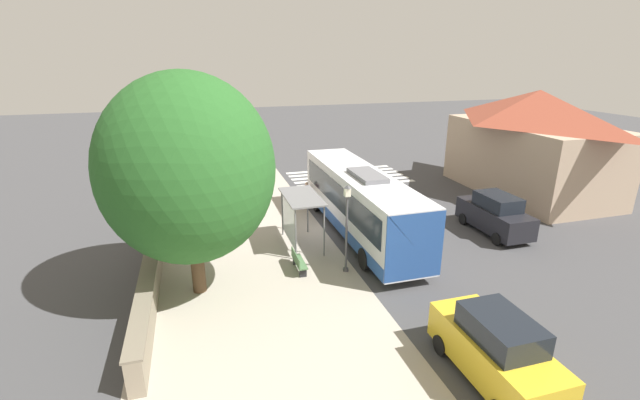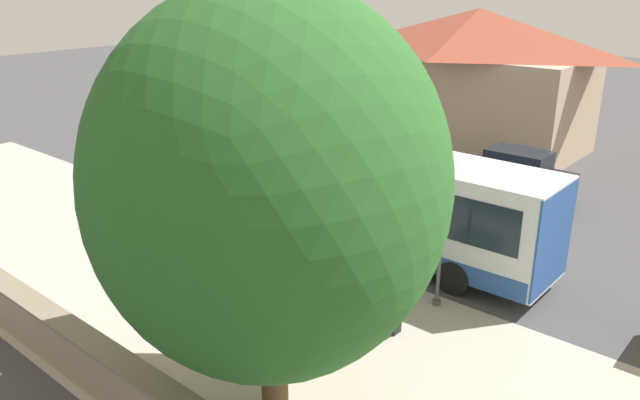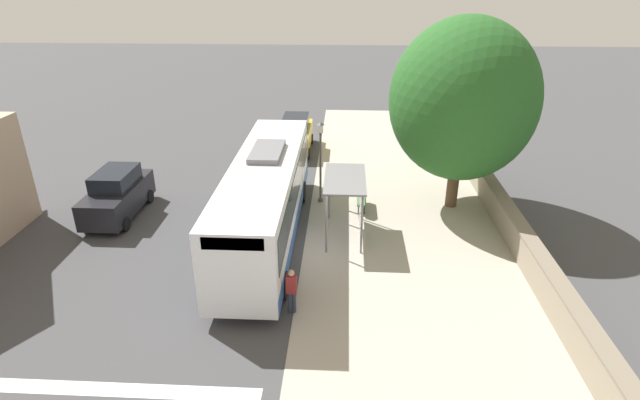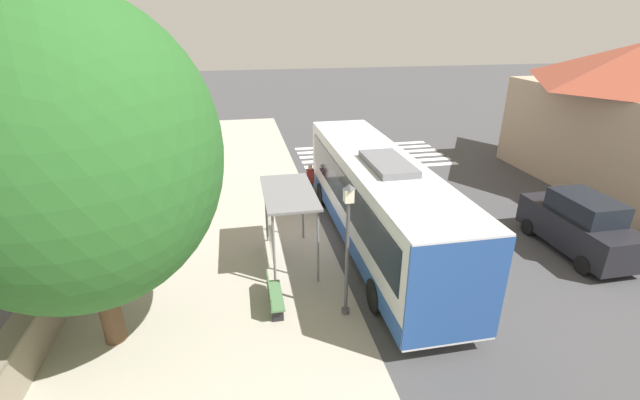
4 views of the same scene
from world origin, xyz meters
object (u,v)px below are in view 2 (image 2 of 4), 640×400
object	(u,v)px
bus_shelter	(316,217)
street_lamp_near	(442,225)
shade_tree	(269,185)
bus	(374,193)
pedestrian	(235,198)
bench	(376,311)
parked_car_far_lane	(514,177)

from	to	relation	value
bus_shelter	street_lamp_near	size ratio (longest dim) A/B	0.83
street_lamp_near	shade_tree	world-z (taller)	shade_tree
bus	pedestrian	bearing A→B (deg)	107.29
bus_shelter	shade_tree	xyz separation A→B (m)	(-4.93, -3.16, 2.94)
bench	street_lamp_near	world-z (taller)	street_lamp_near
bench	shade_tree	distance (m)	6.31
bench	shade_tree	xyz separation A→B (m)	(-4.25, -0.51, 4.64)
pedestrian	bench	distance (m)	8.47
street_lamp_near	parked_car_far_lane	xyz separation A→B (m)	(9.14, 1.93, -1.35)
bus	pedestrian	distance (m)	5.32
bus	shade_tree	world-z (taller)	shade_tree
bus	pedestrian	world-z (taller)	bus
bus	street_lamp_near	world-z (taller)	street_lamp_near
pedestrian	shade_tree	distance (m)	11.68
bus_shelter	parked_car_far_lane	distance (m)	10.62
bus	bus_shelter	size ratio (longest dim) A/B	3.59
pedestrian	bench	xyz separation A→B (m)	(-2.51, -8.07, -0.50)
bus_shelter	pedestrian	world-z (taller)	bus_shelter
bus	shade_tree	bearing A→B (deg)	-156.74
bus_shelter	street_lamp_near	xyz separation A→B (m)	(1.33, -3.26, 0.22)
pedestrian	shade_tree	xyz separation A→B (m)	(-6.76, -8.58, 4.14)
street_lamp_near	parked_car_far_lane	world-z (taller)	street_lamp_near
street_lamp_near	parked_car_far_lane	distance (m)	9.44
bus	parked_car_far_lane	world-z (taller)	bus
street_lamp_near	shade_tree	bearing A→B (deg)	179.04
bus	parked_car_far_lane	xyz separation A→B (m)	(7.09, -1.75, -0.85)
parked_car_far_lane	bus	bearing A→B (deg)	166.10
bus_shelter	pedestrian	distance (m)	5.85
shade_tree	parked_car_far_lane	size ratio (longest dim) A/B	1.95
street_lamp_near	bus	bearing A→B (deg)	60.82
pedestrian	parked_car_far_lane	xyz separation A→B (m)	(8.65, -6.76, 0.07)
pedestrian	shade_tree	world-z (taller)	shade_tree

